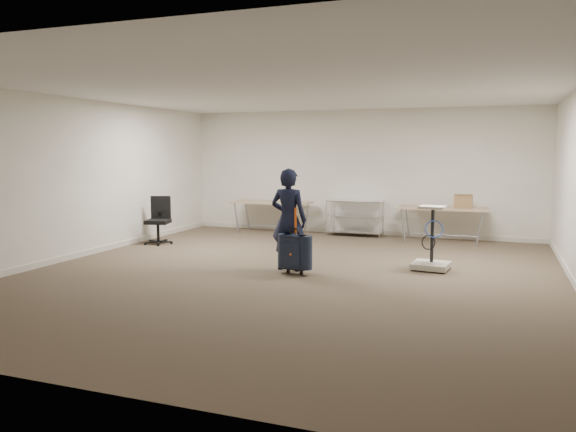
% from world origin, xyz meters
% --- Properties ---
extents(ground, '(9.00, 9.00, 0.00)m').
position_xyz_m(ground, '(0.00, 0.00, 0.00)').
color(ground, '#45372A').
rests_on(ground, ground).
extents(room_shell, '(8.00, 9.00, 9.00)m').
position_xyz_m(room_shell, '(0.00, 1.38, 0.05)').
color(room_shell, silver).
rests_on(room_shell, ground).
extents(folding_table_left, '(1.80, 0.75, 0.73)m').
position_xyz_m(folding_table_left, '(-1.90, 3.95, 0.68)').
color(folding_table_left, tan).
rests_on(folding_table_left, ground).
extents(folding_table_right, '(1.80, 0.75, 0.73)m').
position_xyz_m(folding_table_right, '(1.90, 3.95, 0.68)').
color(folding_table_right, tan).
rests_on(folding_table_right, ground).
extents(wire_shelf, '(1.22, 0.47, 0.80)m').
position_xyz_m(wire_shelf, '(0.00, 4.20, 0.44)').
color(wire_shelf, silver).
rests_on(wire_shelf, ground).
extents(person, '(0.61, 0.42, 1.62)m').
position_xyz_m(person, '(-0.13, 0.30, 0.81)').
color(person, black).
rests_on(person, ground).
extents(suitcase, '(0.41, 0.29, 1.02)m').
position_xyz_m(suitcase, '(0.06, 0.04, 0.35)').
color(suitcase, black).
rests_on(suitcase, ground).
extents(office_chair, '(0.58, 0.58, 0.96)m').
position_xyz_m(office_chair, '(-3.50, 1.77, 0.29)').
color(office_chair, black).
rests_on(office_chair, ground).
extents(equipment_cart, '(0.61, 0.61, 1.02)m').
position_xyz_m(equipment_cart, '(1.99, 1.11, 0.27)').
color(equipment_cart, silver).
rests_on(equipment_cart, ground).
extents(cardboard_box, '(0.36, 0.27, 0.27)m').
position_xyz_m(cardboard_box, '(2.30, 4.04, 0.86)').
color(cardboard_box, olive).
rests_on(cardboard_box, folding_table_right).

